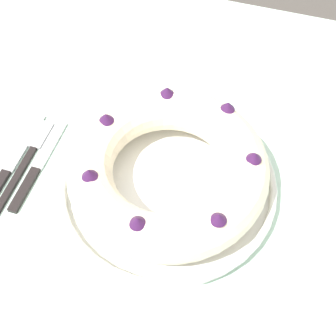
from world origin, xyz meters
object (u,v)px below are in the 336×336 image
at_px(serving_dish, 168,185).
at_px(serving_knife, 6,173).
at_px(cake_knife, 35,170).
at_px(bundt_cake, 168,168).
at_px(fork, 26,161).
at_px(napkin, 329,255).

distance_m(serving_dish, serving_knife, 0.28).
xyz_separation_m(serving_dish, cake_knife, (-0.23, -0.03, -0.01)).
distance_m(serving_dish, cake_knife, 0.23).
height_order(bundt_cake, fork, bundt_cake).
bearing_deg(napkin, cake_knife, 178.99).
xyz_separation_m(serving_dish, bundt_cake, (0.00, 0.00, 0.05)).
xyz_separation_m(serving_dish, napkin, (0.27, -0.04, -0.01)).
height_order(bundt_cake, serving_knife, bundt_cake).
height_order(serving_dish, fork, serving_dish).
bearing_deg(napkin, fork, 177.65).
height_order(serving_dish, napkin, serving_dish).
bearing_deg(bundt_cake, serving_knife, -169.27).
distance_m(bundt_cake, serving_knife, 0.29).
bearing_deg(fork, cake_knife, -26.04).
xyz_separation_m(serving_dish, serving_knife, (-0.28, -0.05, -0.01)).
relative_size(fork, serving_knife, 0.90).
bearing_deg(fork, bundt_cake, 6.10).
xyz_separation_m(bundt_cake, fork, (-0.26, -0.02, -0.06)).
relative_size(serving_dish, cake_knife, 1.81).
height_order(fork, cake_knife, cake_knife).
relative_size(serving_knife, napkin, 1.71).
bearing_deg(cake_knife, bundt_cake, 10.59).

